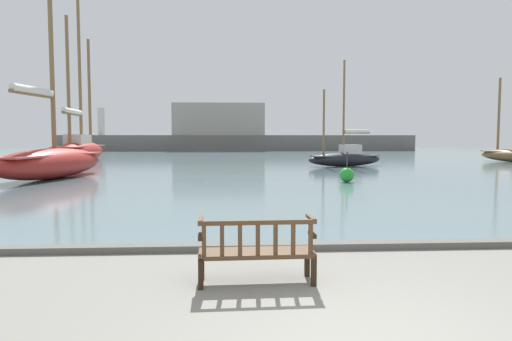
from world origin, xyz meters
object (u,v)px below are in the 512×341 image
at_px(sailboat_far_port, 52,160).
at_px(sailboat_far_starboard, 81,148).
at_px(channel_buoy, 347,175).
at_px(park_bench, 257,250).
at_px(sailboat_distant_harbor, 345,157).

height_order(sailboat_far_port, sailboat_far_starboard, sailboat_far_starboard).
bearing_deg(sailboat_far_port, channel_buoy, -10.96).
bearing_deg(sailboat_far_port, park_bench, -61.24).
bearing_deg(sailboat_far_starboard, sailboat_distant_harbor, -18.14).
bearing_deg(sailboat_distant_harbor, sailboat_far_port, -152.84).
distance_m(sailboat_distant_harbor, sailboat_far_starboard, 20.83).
bearing_deg(channel_buoy, park_bench, -109.59).
relative_size(sailboat_distant_harbor, sailboat_far_starboard, 0.53).
xyz_separation_m(sailboat_far_port, sailboat_far_starboard, (-3.40, 14.89, 0.27)).
distance_m(park_bench, sailboat_far_port, 18.36).
bearing_deg(sailboat_distant_harbor, channel_buoy, -104.10).
distance_m(park_bench, sailboat_distant_harbor, 25.64).
height_order(sailboat_far_port, sailboat_distant_harbor, sailboat_far_port).
xyz_separation_m(park_bench, sailboat_far_port, (-8.83, 16.09, 0.51)).
relative_size(sailboat_far_starboard, channel_buoy, 10.07).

